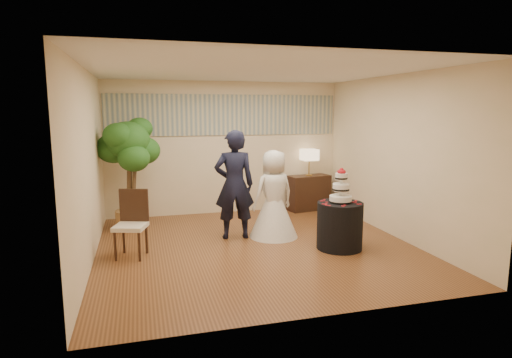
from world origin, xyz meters
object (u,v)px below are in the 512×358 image
object	(u,v)px
ficus_tree	(129,173)
console	(309,193)
wedding_cake	(341,185)
table_lamp	(309,162)
cake_table	(340,226)
side_chair	(130,225)
bride	(274,194)
groom	(234,185)

from	to	relation	value
ficus_tree	console	bearing A→B (deg)	9.12
wedding_cake	table_lamp	bearing A→B (deg)	78.19
cake_table	wedding_cake	world-z (taller)	wedding_cake
console	side_chair	xyz separation A→B (m)	(-3.77, -2.22, 0.12)
bride	wedding_cake	size ratio (longest dim) A/B	2.76
cake_table	table_lamp	size ratio (longest dim) A/B	1.30
cake_table	ficus_tree	distance (m)	3.90
cake_table	console	size ratio (longest dim) A/B	0.81
console	table_lamp	distance (m)	0.68
ficus_tree	side_chair	xyz separation A→B (m)	(0.03, -1.61, -0.55)
bride	wedding_cake	distance (m)	1.25
groom	console	size ratio (longest dim) A/B	2.02
groom	cake_table	size ratio (longest dim) A/B	2.49
bride	table_lamp	xyz separation A→B (m)	(1.38, 1.77, 0.30)
bride	table_lamp	bearing A→B (deg)	-140.75
cake_table	side_chair	xyz separation A→B (m)	(-3.21, 0.45, 0.13)
table_lamp	groom	bearing A→B (deg)	-141.06
side_chair	table_lamp	bearing A→B (deg)	48.30
groom	console	xyz separation A→B (m)	(2.05, 1.66, -0.55)
bride	cake_table	distance (m)	1.28
wedding_cake	table_lamp	size ratio (longest dim) A/B	0.95
cake_table	ficus_tree	size ratio (longest dim) A/B	0.36
wedding_cake	cake_table	bearing A→B (deg)	0.00
cake_table	wedding_cake	distance (m)	0.65
wedding_cake	ficus_tree	world-z (taller)	ficus_tree
wedding_cake	ficus_tree	distance (m)	3.84
table_lamp	side_chair	size ratio (longest dim) A/B	0.57
groom	bride	distance (m)	0.71
wedding_cake	table_lamp	distance (m)	2.73
console	groom	bearing A→B (deg)	-150.78
wedding_cake	console	bearing A→B (deg)	78.19
console	cake_table	bearing A→B (deg)	-111.53
wedding_cake	ficus_tree	size ratio (longest dim) A/B	0.26
bride	side_chair	bearing A→B (deg)	-2.11
console	table_lamp	bearing A→B (deg)	0.00
bride	side_chair	xyz separation A→B (m)	(-2.40, -0.45, -0.26)
groom	console	distance (m)	2.70
bride	ficus_tree	xyz separation A→B (m)	(-2.42, 1.16, 0.29)
console	ficus_tree	world-z (taller)	ficus_tree
table_lamp	wedding_cake	bearing A→B (deg)	-101.81
groom	cake_table	world-z (taller)	groom
ficus_tree	bride	bearing A→B (deg)	-25.57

